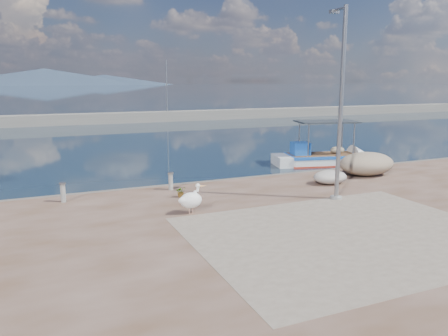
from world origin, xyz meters
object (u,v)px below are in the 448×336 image
at_px(pelican, 191,200).
at_px(bollard_near, 171,180).
at_px(lamp_post, 340,111).
at_px(boat_right, 324,160).

distance_m(pelican, bollard_near, 3.42).
xyz_separation_m(lamp_post, bollard_near, (-5.36, 3.81, -2.90)).
bearing_deg(pelican, boat_right, 24.72).
distance_m(boat_right, lamp_post, 10.40).
bearing_deg(lamp_post, bollard_near, 144.59).
bearing_deg(lamp_post, boat_right, 56.39).
distance_m(boat_right, bollard_near, 11.62).
distance_m(boat_right, pelican, 13.51).
height_order(boat_right, bollard_near, boat_right).
distance_m(lamp_post, bollard_near, 7.18).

